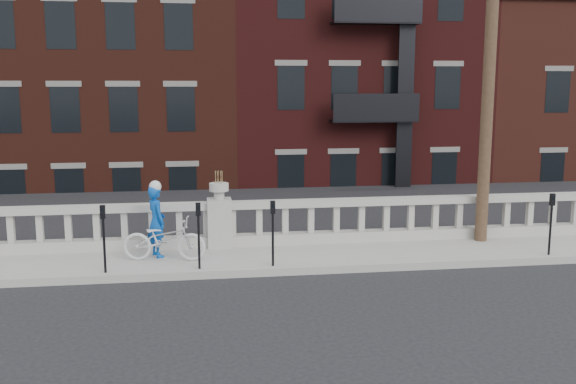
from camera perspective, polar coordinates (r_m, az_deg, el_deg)
The scene contains 12 objects.
ground at distance 11.22m, azimuth -5.25°, elevation -10.52°, with size 120.00×120.00×0.00m, color black.
sidewalk at distance 14.05m, azimuth -5.91°, elevation -6.04°, with size 32.00×2.20×0.15m, color #99978E.
balustrade at distance 14.84m, azimuth -6.10°, elevation -2.95°, with size 28.00×0.34×1.03m.
planter_pedestal at distance 14.80m, azimuth -6.11°, elevation -2.23°, with size 0.55×0.55×1.76m.
lower_level at distance 33.61m, azimuth -6.45°, elevation 7.47°, with size 80.00×44.00×20.80m.
utility_pole at distance 15.69m, azimuth 17.65°, elevation 14.23°, with size 1.60×0.28×10.00m.
parking_meter_b at distance 13.12m, azimuth -16.08°, elevation -3.35°, with size 0.10×0.09×1.36m.
parking_meter_c at distance 12.99m, azimuth -7.96°, elevation -3.19°, with size 0.10×0.09×1.36m.
parking_meter_d at distance 13.08m, azimuth -1.36°, elevation -3.01°, with size 0.10×0.09×1.36m.
parking_meter_e at distance 15.06m, azimuth 22.35°, elevation -2.06°, with size 0.10×0.09×1.36m.
bicycle at distance 13.83m, azimuth -10.94°, elevation -4.13°, with size 0.61×1.75×0.92m, color silver.
cyclist at distance 14.10m, azimuth -11.62°, elevation -2.56°, with size 0.57×0.37×1.55m, color #0B4AAC.
Camera 1 is at (-0.50, -10.52, 3.85)m, focal length 40.00 mm.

